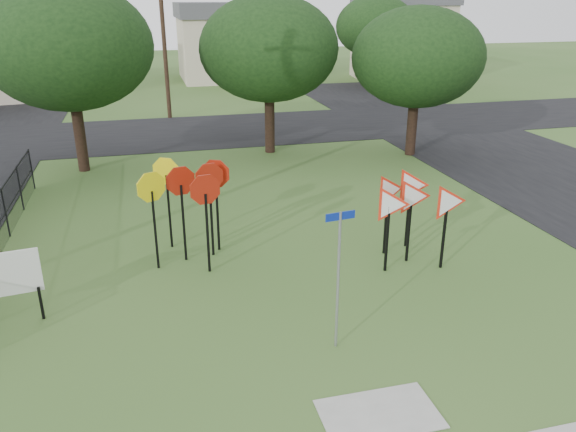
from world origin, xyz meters
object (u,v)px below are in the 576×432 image
(street_name_sign, at_px, (338,272))
(yield_sign_cluster, at_px, (409,199))
(stop_sign_cluster, at_px, (189,190))
(info_board, at_px, (8,277))

(street_name_sign, height_order, yield_sign_cluster, street_name_sign)
(street_name_sign, distance_m, yield_sign_cluster, 4.58)
(stop_sign_cluster, xyz_separation_m, yield_sign_cluster, (5.52, -1.51, -0.21))
(yield_sign_cluster, relative_size, info_board, 1.50)
(stop_sign_cluster, relative_size, yield_sign_cluster, 1.05)
(stop_sign_cluster, distance_m, info_board, 4.73)
(yield_sign_cluster, height_order, info_board, yield_sign_cluster)
(yield_sign_cluster, xyz_separation_m, info_board, (-9.56, -0.79, -0.62))
(stop_sign_cluster, relative_size, info_board, 1.58)
(street_name_sign, bearing_deg, stop_sign_cluster, 116.32)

